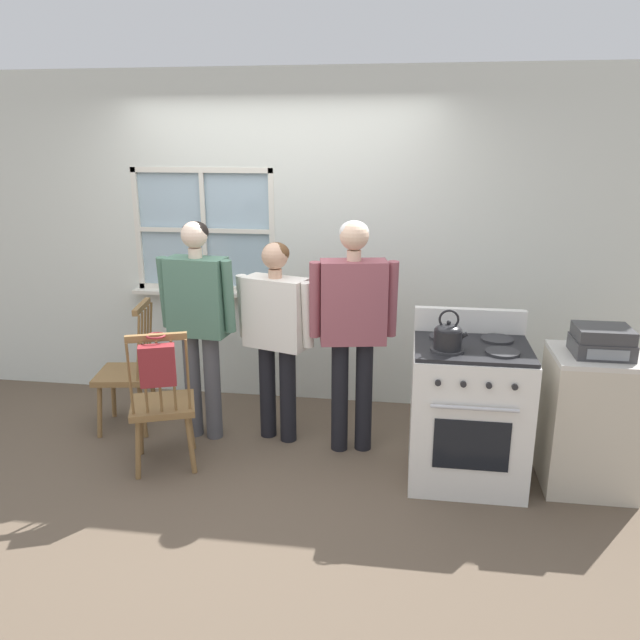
{
  "coord_description": "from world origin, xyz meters",
  "views": [
    {
      "loc": [
        1.04,
        -3.58,
        2.18
      ],
      "look_at": [
        0.46,
        0.39,
        1.0
      ],
      "focal_mm": 35.0,
      "sensor_mm": 36.0,
      "label": 1
    }
  ],
  "objects_px": {
    "chair_near_wall": "(128,373)",
    "kettle": "(448,335)",
    "person_elderly_left": "(198,312)",
    "person_teen_center": "(276,324)",
    "stove": "(468,411)",
    "handbag": "(157,364)",
    "potted_plant": "(205,281)",
    "side_counter": "(590,421)",
    "person_adult_right": "(353,316)",
    "chair_by_window": "(163,406)",
    "stereo": "(602,341)"
  },
  "relations": [
    {
      "from": "side_counter",
      "to": "potted_plant",
      "type": "bearing_deg",
      "value": 159.59
    },
    {
      "from": "potted_plant",
      "to": "person_elderly_left",
      "type": "bearing_deg",
      "value": -75.26
    },
    {
      "from": "chair_near_wall",
      "to": "kettle",
      "type": "bearing_deg",
      "value": 68.38
    },
    {
      "from": "chair_by_window",
      "to": "stove",
      "type": "bearing_deg",
      "value": 163.42
    },
    {
      "from": "chair_by_window",
      "to": "kettle",
      "type": "relative_size",
      "value": 4.03
    },
    {
      "from": "person_adult_right",
      "to": "kettle",
      "type": "relative_size",
      "value": 6.69
    },
    {
      "from": "person_adult_right",
      "to": "potted_plant",
      "type": "distance_m",
      "value": 1.54
    },
    {
      "from": "person_adult_right",
      "to": "kettle",
      "type": "height_order",
      "value": "person_adult_right"
    },
    {
      "from": "person_teen_center",
      "to": "stove",
      "type": "distance_m",
      "value": 1.45
    },
    {
      "from": "kettle",
      "to": "potted_plant",
      "type": "xyz_separation_m",
      "value": [
        -1.93,
        1.21,
        -0.0
      ]
    },
    {
      "from": "person_elderly_left",
      "to": "kettle",
      "type": "distance_m",
      "value": 1.8
    },
    {
      "from": "chair_near_wall",
      "to": "kettle",
      "type": "distance_m",
      "value": 2.48
    },
    {
      "from": "stove",
      "to": "kettle",
      "type": "bearing_deg",
      "value": -141.2
    },
    {
      "from": "person_teen_center",
      "to": "stereo",
      "type": "distance_m",
      "value": 2.14
    },
    {
      "from": "chair_by_window",
      "to": "chair_near_wall",
      "type": "distance_m",
      "value": 0.72
    },
    {
      "from": "stereo",
      "to": "person_adult_right",
      "type": "bearing_deg",
      "value": 169.56
    },
    {
      "from": "person_elderly_left",
      "to": "stove",
      "type": "relative_size",
      "value": 1.5
    },
    {
      "from": "handbag",
      "to": "stereo",
      "type": "height_order",
      "value": "stereo"
    },
    {
      "from": "side_counter",
      "to": "person_adult_right",
      "type": "bearing_deg",
      "value": 170.31
    },
    {
      "from": "potted_plant",
      "to": "stove",
      "type": "bearing_deg",
      "value": -27.24
    },
    {
      "from": "chair_by_window",
      "to": "stereo",
      "type": "xyz_separation_m",
      "value": [
        2.78,
        0.14,
        0.54
      ]
    },
    {
      "from": "kettle",
      "to": "stereo",
      "type": "xyz_separation_m",
      "value": [
        0.93,
        0.13,
        -0.04
      ]
    },
    {
      "from": "person_elderly_left",
      "to": "person_teen_center",
      "type": "distance_m",
      "value": 0.57
    },
    {
      "from": "person_adult_right",
      "to": "chair_by_window",
      "type": "bearing_deg",
      "value": -171.71
    },
    {
      "from": "chair_by_window",
      "to": "chair_near_wall",
      "type": "xyz_separation_m",
      "value": [
        -0.49,
        0.53,
        0.0
      ]
    },
    {
      "from": "stove",
      "to": "side_counter",
      "type": "distance_m",
      "value": 0.76
    },
    {
      "from": "chair_by_window",
      "to": "person_teen_center",
      "type": "xyz_separation_m",
      "value": [
        0.68,
        0.51,
        0.45
      ]
    },
    {
      "from": "kettle",
      "to": "side_counter",
      "type": "height_order",
      "value": "kettle"
    },
    {
      "from": "handbag",
      "to": "side_counter",
      "type": "height_order",
      "value": "handbag"
    },
    {
      "from": "potted_plant",
      "to": "handbag",
      "type": "xyz_separation_m",
      "value": [
        0.16,
        -1.44,
        -0.2
      ]
    },
    {
      "from": "chair_near_wall",
      "to": "stove",
      "type": "height_order",
      "value": "stove"
    },
    {
      "from": "person_adult_right",
      "to": "stereo",
      "type": "relative_size",
      "value": 4.86
    },
    {
      "from": "potted_plant",
      "to": "handbag",
      "type": "bearing_deg",
      "value": -83.67
    },
    {
      "from": "stereo",
      "to": "stove",
      "type": "bearing_deg",
      "value": 179.58
    },
    {
      "from": "chair_near_wall",
      "to": "person_adult_right",
      "type": "relative_size",
      "value": 0.6
    },
    {
      "from": "side_counter",
      "to": "handbag",
      "type": "bearing_deg",
      "value": -172.08
    },
    {
      "from": "chair_by_window",
      "to": "potted_plant",
      "type": "bearing_deg",
      "value": -106.98
    },
    {
      "from": "chair_near_wall",
      "to": "chair_by_window",
      "type": "bearing_deg",
      "value": 33.75
    },
    {
      "from": "person_adult_right",
      "to": "person_teen_center",
      "type": "bearing_deg",
      "value": 160.04
    },
    {
      "from": "side_counter",
      "to": "stereo",
      "type": "distance_m",
      "value": 0.54
    },
    {
      "from": "stove",
      "to": "handbag",
      "type": "xyz_separation_m",
      "value": [
        -1.94,
        -0.36,
        0.35
      ]
    },
    {
      "from": "kettle",
      "to": "person_teen_center",
      "type": "bearing_deg",
      "value": 156.85
    },
    {
      "from": "stove",
      "to": "handbag",
      "type": "height_order",
      "value": "stove"
    },
    {
      "from": "chair_by_window",
      "to": "stereo",
      "type": "bearing_deg",
      "value": 162.2
    },
    {
      "from": "person_teen_center",
      "to": "potted_plant",
      "type": "distance_m",
      "value": 1.04
    },
    {
      "from": "kettle",
      "to": "person_adult_right",
      "type": "bearing_deg",
      "value": 146.42
    },
    {
      "from": "kettle",
      "to": "potted_plant",
      "type": "bearing_deg",
      "value": 147.94
    },
    {
      "from": "chair_by_window",
      "to": "stove",
      "type": "distance_m",
      "value": 2.03
    },
    {
      "from": "chair_near_wall",
      "to": "person_adult_right",
      "type": "bearing_deg",
      "value": 77.25
    },
    {
      "from": "chair_near_wall",
      "to": "potted_plant",
      "type": "xyz_separation_m",
      "value": [
        0.42,
        0.69,
        0.58
      ]
    }
  ]
}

